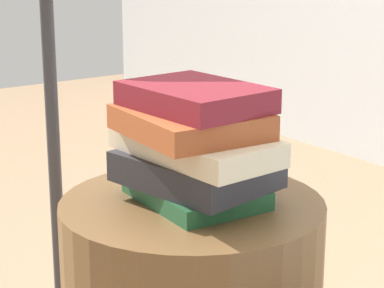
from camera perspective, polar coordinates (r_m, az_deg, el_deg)
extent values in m
cube|color=#1E512D|center=(1.32, 0.33, -3.72)|extent=(0.24, 0.19, 0.03)
cube|color=#28282D|center=(1.31, 0.29, -1.93)|extent=(0.28, 0.23, 0.05)
cube|color=beige|center=(1.28, 0.08, -0.09)|extent=(0.31, 0.17, 0.04)
cube|color=#994723|center=(1.26, -0.13, 1.69)|extent=(0.25, 0.22, 0.04)
cube|color=maroon|center=(1.26, 0.23, 3.62)|extent=(0.25, 0.19, 0.04)
cylinder|color=#333338|center=(1.70, -10.64, 2.42)|extent=(0.03, 0.03, 1.08)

